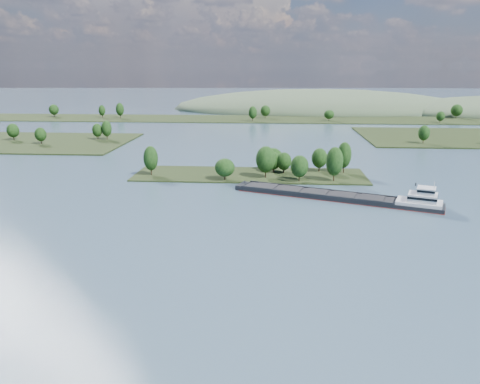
{
  "coord_description": "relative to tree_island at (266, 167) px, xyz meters",
  "views": [
    {
      "loc": [
        9.72,
        -18.7,
        46.4
      ],
      "look_at": [
        -0.73,
        130.0,
        6.0
      ],
      "focal_mm": 35.0,
      "sensor_mm": 36.0,
      "label": 1
    }
  ],
  "objects": [
    {
      "name": "ground",
      "position": [
        -7.08,
        -58.82,
        -4.23
      ],
      "size": [
        1800.0,
        1800.0,
        0.0
      ],
      "primitive_type": "plane",
      "color": "#395363",
      "rests_on": "ground"
    },
    {
      "name": "hill_west",
      "position": [
        52.92,
        321.18,
        -4.23
      ],
      "size": [
        320.0,
        160.0,
        44.0
      ],
      "primitive_type": "ellipsoid",
      "color": "#3E5138",
      "rests_on": "ground"
    },
    {
      "name": "back_shoreline",
      "position": [
        -0.03,
        220.96,
        -3.55
      ],
      "size": [
        900.0,
        60.0,
        14.77
      ],
      "color": "black",
      "rests_on": "ground"
    },
    {
      "name": "tree_island",
      "position": [
        0.0,
        0.0,
        0.0
      ],
      "size": [
        100.0,
        30.32,
        15.34
      ],
      "color": "black",
      "rests_on": "ground"
    },
    {
      "name": "cargo_barge",
      "position": [
        30.02,
        -35.01,
        -2.96
      ],
      "size": [
        72.96,
        34.28,
        10.09
      ],
      "color": "black",
      "rests_on": "ground"
    }
  ]
}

